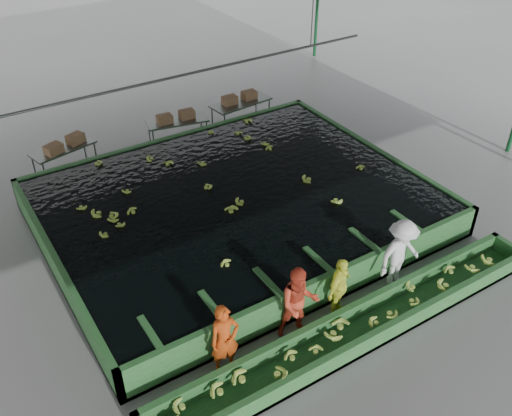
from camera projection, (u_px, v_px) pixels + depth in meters
ground at (266, 249)px, 14.89m from camera, size 80.00×80.00×0.00m
shed_roof at (269, 64)px, 12.01m from camera, size 20.00×22.00×0.04m
shed_posts at (267, 166)px, 13.45m from camera, size 20.00×22.00×5.00m
flotation_tank at (237, 207)px, 15.66m from camera, size 10.00×8.00×0.90m
tank_water at (236, 195)px, 15.43m from camera, size 9.70×7.70×0.00m
sorting_trough at (358, 329)px, 12.25m from camera, size 10.00×1.00×0.50m
cableway_rail at (173, 77)px, 16.62m from camera, size 0.08×0.08×14.00m
rail_hanger_right at (312, 15)px, 18.24m from camera, size 0.04×0.04×2.00m
worker_a at (225, 340)px, 11.23m from camera, size 0.65×0.46×1.68m
worker_b at (299, 303)px, 11.99m from camera, size 1.06×0.96×1.79m
worker_c at (339, 288)px, 12.53m from camera, size 0.99×0.72×1.56m
worker_d at (400, 254)px, 13.24m from camera, size 1.23×0.74×1.86m
packing_table_left at (65, 160)px, 17.76m from camera, size 2.08×1.21×0.89m
packing_table_mid at (178, 132)px, 19.25m from camera, size 2.15×1.21×0.92m
packing_table_right at (241, 114)px, 20.29m from camera, size 2.26×1.08×0.99m
box_stack_left at (66, 148)px, 17.48m from camera, size 1.37×0.82×0.29m
box_stack_mid at (176, 120)px, 18.95m from camera, size 1.31×0.45×0.28m
box_stack_right at (240, 101)px, 20.03m from camera, size 1.31×0.38×0.28m
floating_bananas at (222, 181)px, 15.99m from camera, size 8.81×6.01×0.12m
trough_bananas at (359, 324)px, 12.17m from camera, size 8.66×0.58×0.12m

